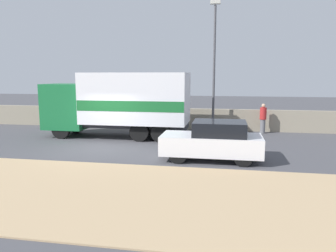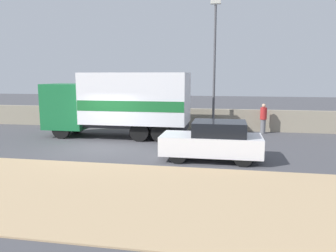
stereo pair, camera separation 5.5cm
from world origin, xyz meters
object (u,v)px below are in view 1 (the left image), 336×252
at_px(street_lamp, 214,58).
at_px(pedestrian, 263,118).
at_px(box_truck, 122,102).
at_px(car_hatchback, 213,141).

relative_size(street_lamp, pedestrian, 4.33).
height_order(box_truck, pedestrian, box_truck).
distance_m(street_lamp, box_truck, 5.84).
bearing_deg(pedestrian, box_truck, -160.82).
bearing_deg(car_hatchback, box_truck, -38.47).
bearing_deg(box_truck, pedestrian, -160.82).
height_order(street_lamp, car_hatchback, street_lamp).
xyz_separation_m(street_lamp, pedestrian, (2.86, 0.24, -3.40)).
bearing_deg(car_hatchback, street_lamp, -87.52).
xyz_separation_m(car_hatchback, pedestrian, (2.59, 6.66, 0.11)).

